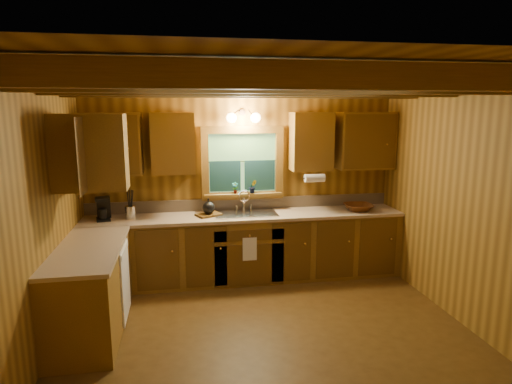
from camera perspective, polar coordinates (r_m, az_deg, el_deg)
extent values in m
plane|color=#4F3513|center=(4.66, 1.79, -18.45)|extent=(4.20, 4.20, 0.00)
plane|color=brown|center=(4.07, 2.01, 15.35)|extent=(4.20, 4.20, 0.00)
plane|color=brown|center=(6.01, -1.81, 1.49)|extent=(4.20, 0.00, 4.20)
plane|color=brown|center=(2.44, 11.28, -13.08)|extent=(4.20, 0.00, 4.20)
plane|color=brown|center=(4.28, -26.84, -3.57)|extent=(0.00, 3.80, 3.80)
plane|color=brown|center=(5.04, 25.99, -1.48)|extent=(0.00, 3.80, 3.80)
cube|color=brown|center=(2.90, 7.06, 14.89)|extent=(4.20, 0.14, 0.18)
cube|color=brown|center=(3.68, 3.33, 14.10)|extent=(4.20, 0.14, 0.18)
cube|color=brown|center=(4.46, 0.91, 13.55)|extent=(4.20, 0.14, 0.18)
cube|color=brown|center=(5.24, -0.77, 13.16)|extent=(4.20, 0.14, 0.18)
cube|color=brown|center=(5.92, -1.33, -7.33)|extent=(4.20, 0.62, 0.86)
cube|color=brown|center=(4.92, -20.80, -11.99)|extent=(0.62, 1.60, 0.86)
cube|color=tan|center=(5.80, -1.35, -3.11)|extent=(4.20, 0.66, 0.04)
cube|color=tan|center=(4.76, -21.04, -6.98)|extent=(0.64, 1.60, 0.04)
cube|color=tan|center=(6.06, -1.77, -1.52)|extent=(4.20, 0.02, 0.16)
cube|color=white|center=(5.05, -16.74, -11.12)|extent=(0.02, 0.60, 0.80)
cube|color=brown|center=(5.79, -18.59, 5.94)|extent=(0.78, 0.34, 0.78)
cube|color=brown|center=(5.72, -10.81, 6.27)|extent=(0.55, 0.34, 0.78)
cube|color=brown|center=(5.98, 7.21, 6.57)|extent=(0.55, 0.34, 0.78)
cube|color=brown|center=(6.26, 14.10, 6.52)|extent=(0.78, 0.34, 0.78)
cube|color=brown|center=(4.80, -23.14, 4.73)|extent=(0.34, 1.10, 0.78)
cube|color=brown|center=(5.90, -1.79, 8.15)|extent=(1.12, 0.08, 0.10)
cube|color=brown|center=(6.01, -1.74, -0.45)|extent=(1.12, 0.08, 0.10)
cube|color=brown|center=(5.89, -6.69, 3.68)|extent=(0.10, 0.08, 0.80)
cube|color=brown|center=(6.03, 3.04, 3.90)|extent=(0.10, 0.08, 0.80)
cube|color=#407230|center=(5.97, -1.81, 3.85)|extent=(0.92, 0.01, 0.80)
cube|color=#123335|center=(5.94, -4.05, 2.08)|extent=(0.42, 0.02, 0.42)
cube|color=#123335|center=(6.01, 0.49, 2.20)|extent=(0.42, 0.02, 0.42)
cylinder|color=black|center=(5.95, -1.78, 4.01)|extent=(0.92, 0.01, 0.01)
cube|color=brown|center=(5.97, -1.69, -0.34)|extent=(1.06, 0.14, 0.04)
cylinder|color=black|center=(5.89, -1.81, 10.38)|extent=(0.08, 0.03, 0.08)
cylinder|color=black|center=(5.82, -2.71, 10.37)|extent=(0.09, 0.17, 0.08)
cylinder|color=black|center=(5.85, -0.74, 10.38)|extent=(0.09, 0.17, 0.08)
sphere|color=#FFE0A5|center=(5.76, -3.23, 9.66)|extent=(0.13, 0.13, 0.13)
sphere|color=#FFE0A5|center=(5.80, -0.04, 9.68)|extent=(0.13, 0.13, 0.13)
cylinder|color=white|center=(5.85, 7.67, 1.82)|extent=(0.27, 0.11, 0.11)
cube|color=white|center=(5.59, -0.83, -7.48)|extent=(0.18, 0.01, 0.30)
cube|color=silver|center=(5.80, -1.36, -2.84)|extent=(0.82, 0.48, 0.02)
cube|color=#262628|center=(5.79, -3.22, -3.54)|extent=(0.34, 0.40, 0.14)
cube|color=#262628|center=(5.85, 0.48, -3.38)|extent=(0.34, 0.40, 0.14)
cylinder|color=silver|center=(5.95, -1.63, -1.45)|extent=(0.04, 0.04, 0.22)
torus|color=silver|center=(5.87, -1.55, -0.53)|extent=(0.16, 0.02, 0.16)
cube|color=black|center=(5.80, -19.32, -3.38)|extent=(0.16, 0.20, 0.03)
cube|color=black|center=(5.83, -19.31, -1.87)|extent=(0.16, 0.07, 0.27)
cube|color=black|center=(5.73, -19.51, -0.90)|extent=(0.16, 0.18, 0.04)
cylinder|color=black|center=(5.76, -19.41, -2.69)|extent=(0.10, 0.10, 0.12)
cylinder|color=silver|center=(5.77, -16.12, -2.56)|extent=(0.13, 0.13, 0.16)
cylinder|color=black|center=(5.73, -16.39, -0.93)|extent=(0.03, 0.04, 0.24)
cylinder|color=black|center=(5.74, -16.21, -0.91)|extent=(0.01, 0.01, 0.24)
cylinder|color=black|center=(5.75, -16.02, -0.88)|extent=(0.03, 0.04, 0.24)
cylinder|color=black|center=(5.75, -15.88, -0.86)|extent=(0.05, 0.06, 0.24)
cube|color=#543712|center=(5.73, -6.20, -2.98)|extent=(0.37, 0.33, 0.03)
sphere|color=black|center=(5.71, -6.22, -2.06)|extent=(0.16, 0.16, 0.16)
cylinder|color=black|center=(5.69, -6.24, -1.05)|extent=(0.03, 0.03, 0.04)
imported|color=#48230C|center=(6.14, 13.24, -1.97)|extent=(0.40, 0.40, 0.09)
imported|color=#543712|center=(5.92, -2.75, 0.55)|extent=(0.09, 0.07, 0.16)
imported|color=#543712|center=(5.94, -0.41, 0.72)|extent=(0.11, 0.10, 0.19)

